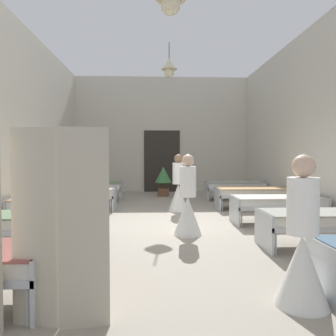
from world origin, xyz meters
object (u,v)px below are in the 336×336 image
Objects in this scene: bed_right_row_1 at (322,220)px; bed_right_row_3 at (252,193)px; bed_left_row_2 at (59,204)px; nurse_far_aisle at (302,252)px; bed_right_row_2 at (278,203)px; nurse_near_aisle at (178,191)px; bed_left_row_1 at (24,223)px; bed_left_row_4 at (92,187)px; bed_right_row_4 at (235,186)px; potted_plant at (163,178)px; bed_left_row_3 at (79,194)px; nurse_mid_aisle at (188,206)px; privacy_screen at (34,228)px.

bed_right_row_1 is 3.80m from bed_right_row_3.
nurse_far_aisle is (3.39, -3.89, 0.09)m from bed_left_row_2.
nurse_near_aisle is at bearing 140.01° from bed_right_row_2.
bed_left_row_1 is 1.00× the size of bed_left_row_4.
potted_plant is at bearing 157.05° from bed_right_row_4.
bed_left_row_1 is 1.00× the size of bed_left_row_3.
bed_right_row_1 is 4.10m from nurse_near_aisle.
bed_right_row_2 is 1.00× the size of bed_left_row_4.
potted_plant is (2.31, 2.87, 0.20)m from bed_left_row_3.
bed_left_row_2 is 5.97m from bed_right_row_4.
bed_right_row_1 and bed_right_row_3 have the same top height.
nurse_near_aisle and nurse_mid_aisle have the same top height.
bed_left_row_2 is (-4.60, 1.90, 0.00)m from bed_right_row_1.
bed_right_row_1 is 1.00× the size of bed_right_row_4.
bed_right_row_1 is at bearing -90.00° from bed_right_row_3.
bed_left_row_4 is at bearing 140.46° from bed_right_row_2.
bed_right_row_1 is 1.28× the size of nurse_mid_aisle.
privacy_screen reaches higher than nurse_mid_aisle.
nurse_near_aisle is at bearing 173.61° from nurse_far_aisle.
bed_right_row_4 is at bearing 90.00° from bed_right_row_1.
bed_right_row_3 is (0.00, 3.80, 0.00)m from bed_right_row_1.
nurse_mid_aisle reaches higher than bed_right_row_1.
bed_right_row_1 is at bearing 98.49° from nurse_near_aisle.
nurse_mid_aisle is at bearing -87.30° from potted_plant.
bed_left_row_1 is at bearing -128.92° from bed_right_row_4.
bed_left_row_1 is at bearing -157.57° from bed_right_row_2.
bed_right_row_1 and bed_left_row_3 have the same top height.
bed_right_row_2 is 1.90m from bed_right_row_3.
bed_left_row_2 is 1.28× the size of nurse_far_aisle.
bed_right_row_1 is at bearing 40.31° from privacy_screen.
bed_right_row_1 is at bearing -51.08° from bed_left_row_4.
nurse_far_aisle reaches higher than bed_left_row_2.
bed_left_row_4 is 1.28× the size of nurse_far_aisle.
nurse_far_aisle is at bearing 77.32° from nurse_near_aisle.
bed_right_row_2 is 1.83× the size of potted_plant.
nurse_mid_aisle is at bearing -61.55° from bed_left_row_4.
nurse_near_aisle is (2.60, -0.22, 0.09)m from bed_left_row_3.
bed_right_row_4 is at bearing 51.08° from bed_left_row_1.
bed_left_row_4 is (0.00, 1.90, 0.00)m from bed_left_row_3.
privacy_screen reaches higher than nurse_near_aisle.
bed_right_row_3 is at bearing 41.53° from nurse_mid_aisle.
nurse_near_aisle is at bearing -84.60° from potted_plant.
bed_right_row_3 is at bearing -90.00° from bed_right_row_4.
nurse_near_aisle is at bearing -173.64° from bed_right_row_3.
bed_right_row_3 is 7.12m from privacy_screen.
nurse_near_aisle is 0.87× the size of privacy_screen.
nurse_near_aisle is at bearing 119.20° from bed_right_row_1.
privacy_screen is at bearing 53.57° from nurse_near_aisle.
potted_plant reaches higher than bed_left_row_3.
nurse_near_aisle is (2.60, 3.58, 0.09)m from bed_left_row_1.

